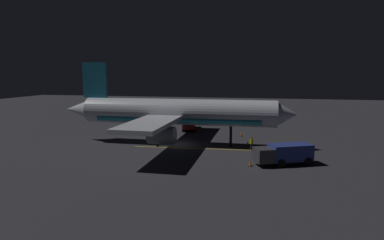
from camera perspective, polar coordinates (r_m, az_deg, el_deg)
ground_plane at (r=45.44m, az=-2.47°, el=-4.42°), size 180.00×180.00×0.20m
apron_guide_stripe at (r=42.75m, az=2.07°, el=-5.08°), size 1.71×18.68×0.01m
airliner at (r=44.82m, az=-3.21°, el=1.25°), size 27.98×33.07×11.45m
baggage_truck at (r=36.54m, az=16.12°, el=-5.80°), size 4.51×6.57×2.22m
catering_truck at (r=56.98m, az=-0.62°, el=-0.45°), size 6.80×3.63×2.42m
ground_crew_worker at (r=42.47m, az=10.47°, el=-4.08°), size 0.40×0.40×1.74m
traffic_cone_near_left at (r=51.58m, az=8.66°, el=-2.59°), size 0.50×0.50×0.55m
traffic_cone_near_right at (r=35.33m, az=10.27°, el=-7.65°), size 0.50×0.50×0.55m
traffic_cone_under_wing at (r=38.58m, az=10.75°, el=-6.31°), size 0.50×0.50×0.55m
traffic_cone_far at (r=45.39m, az=9.83°, el=-4.10°), size 0.50×0.50×0.55m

